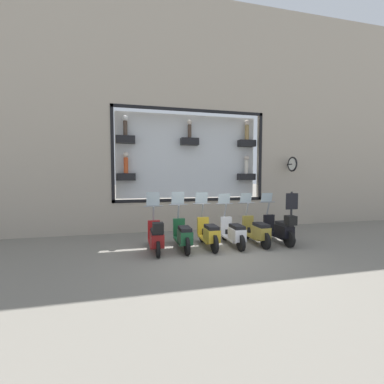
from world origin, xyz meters
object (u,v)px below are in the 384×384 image
scooter_green_4 (183,235)px  scooter_white_2 (233,233)px  scooter_olive_1 (257,231)px  shop_sign_post (291,214)px  scooter_black_0 (280,229)px  scooter_red_5 (156,236)px  scooter_yellow_3 (209,233)px

scooter_green_4 → scooter_white_2: bearing=-90.2°
scooter_olive_1 → scooter_green_4: scooter_green_4 is taller
shop_sign_post → scooter_white_2: bearing=96.3°
scooter_white_2 → scooter_green_4: scooter_green_4 is taller
scooter_black_0 → scooter_red_5: bearing=90.1°
scooter_white_2 → shop_sign_post: 2.27m
scooter_olive_1 → scooter_white_2: (-0.00, 0.80, -0.01)m
scooter_olive_1 → scooter_yellow_3: 1.60m
scooter_white_2 → scooter_green_4: bearing=89.8°
scooter_black_0 → scooter_olive_1: (0.06, 0.80, -0.05)m
scooter_black_0 → scooter_red_5: size_ratio=1.01×
scooter_black_0 → scooter_white_2: (0.06, 1.60, -0.05)m
scooter_olive_1 → scooter_yellow_3: (0.00, 1.60, 0.01)m
scooter_green_4 → scooter_red_5: (-0.07, 0.80, 0.02)m
scooter_black_0 → scooter_yellow_3: size_ratio=1.00×
scooter_black_0 → shop_sign_post: shop_sign_post is taller
scooter_yellow_3 → scooter_olive_1: bearing=-90.1°
scooter_olive_1 → scooter_green_4: (0.00, 2.40, 0.00)m
scooter_black_0 → scooter_green_4: 3.20m
scooter_black_0 → scooter_olive_1: scooter_olive_1 is taller
scooter_olive_1 → scooter_red_5: scooter_red_5 is taller
scooter_black_0 → scooter_red_5: scooter_red_5 is taller
scooter_white_2 → shop_sign_post: size_ratio=1.08×
scooter_yellow_3 → scooter_green_4: bearing=90.1°
scooter_black_0 → scooter_green_4: bearing=88.9°
scooter_red_5 → scooter_olive_1: bearing=-88.8°
shop_sign_post → scooter_black_0: bearing=116.3°
scooter_white_2 → shop_sign_post: (0.24, -2.21, 0.47)m
scooter_white_2 → scooter_green_4: size_ratio=1.00×
scooter_olive_1 → scooter_red_5: 3.20m
scooter_olive_1 → scooter_white_2: size_ratio=1.00×
scooter_red_5 → scooter_yellow_3: bearing=-87.5°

